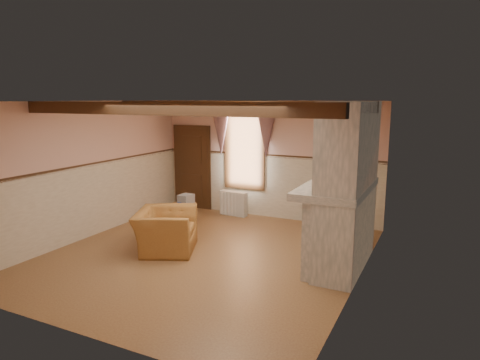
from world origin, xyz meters
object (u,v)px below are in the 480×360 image
at_px(bowl, 340,180).
at_px(mantel_clock, 347,172).
at_px(armchair, 166,230).
at_px(radiator, 234,203).
at_px(oil_lamp, 344,172).
at_px(side_table, 184,215).

bearing_deg(bowl, mantel_clock, 90.00).
xyz_separation_m(armchair, radiator, (0.03, 2.78, -0.09)).
relative_size(armchair, bowl, 3.55).
bearing_deg(bowl, oil_lamp, 90.00).
relative_size(side_table, bowl, 1.65).
bearing_deg(oil_lamp, side_table, 176.57).
relative_size(armchair, side_table, 2.15).
relative_size(bowl, mantel_clock, 1.41).
height_order(armchair, bowl, bowl).
xyz_separation_m(side_table, bowl, (3.56, -0.49, 1.19)).
height_order(side_table, oil_lamp, oil_lamp).
xyz_separation_m(mantel_clock, oil_lamp, (0.00, -0.29, 0.04)).
bearing_deg(oil_lamp, mantel_clock, 90.00).
xyz_separation_m(armchair, side_table, (-0.51, 1.40, -0.11)).
bearing_deg(oil_lamp, bowl, -90.00).
bearing_deg(bowl, armchair, -163.42).
relative_size(side_table, radiator, 0.80).
height_order(side_table, radiator, radiator).
bearing_deg(armchair, radiator, -24.68).
height_order(bowl, oil_lamp, oil_lamp).
relative_size(radiator, mantel_clock, 2.92).
bearing_deg(armchair, bowl, -97.42).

